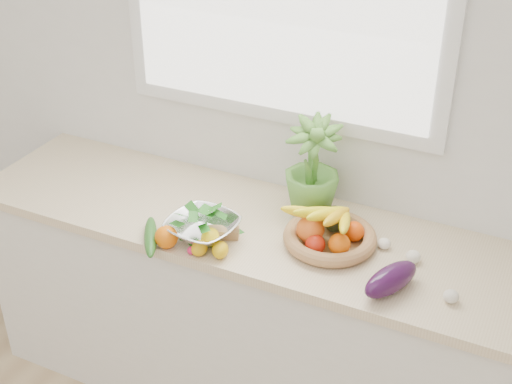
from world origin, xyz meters
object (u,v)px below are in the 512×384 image
at_px(potted_herb, 312,166).
at_px(eggplant, 391,279).
at_px(fruit_basket, 329,232).
at_px(cucumber, 151,237).
at_px(colander_with_spinach, 202,225).
at_px(apple, 315,244).

bearing_deg(potted_herb, eggplant, -38.46).
height_order(eggplant, potted_herb, potted_herb).
xyz_separation_m(eggplant, fruit_basket, (-0.28, 0.17, 0.00)).
height_order(potted_herb, fruit_basket, potted_herb).
xyz_separation_m(eggplant, cucumber, (-0.87, -0.10, -0.02)).
bearing_deg(cucumber, fruit_basket, 24.66).
relative_size(potted_herb, fruit_basket, 0.86).
relative_size(cucumber, potted_herb, 0.68).
bearing_deg(colander_with_spinach, apple, 14.17).
height_order(cucumber, fruit_basket, fruit_basket).
bearing_deg(apple, eggplant, -17.01).
xyz_separation_m(potted_herb, fruit_basket, (0.14, -0.17, -0.16)).
distance_m(apple, eggplant, 0.32).
distance_m(eggplant, colander_with_spinach, 0.70).
bearing_deg(apple, potted_herb, 115.63).
bearing_deg(eggplant, cucumber, -173.10).
height_order(apple, cucumber, apple).
bearing_deg(apple, cucumber, -160.72).
bearing_deg(colander_with_spinach, eggplant, 0.71).
xyz_separation_m(apple, eggplant, (0.30, -0.09, 0.01)).
xyz_separation_m(apple, fruit_basket, (0.02, 0.07, 0.01)).
distance_m(apple, fruit_basket, 0.08).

